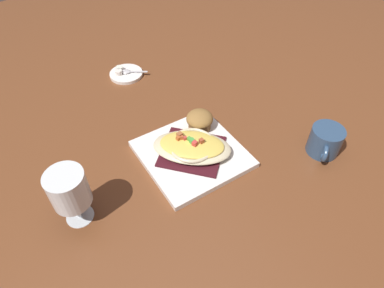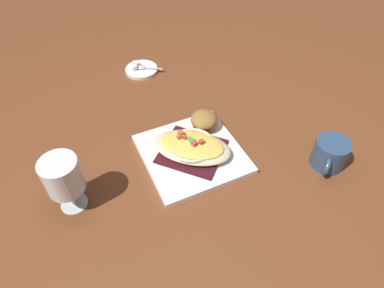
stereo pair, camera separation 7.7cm
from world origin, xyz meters
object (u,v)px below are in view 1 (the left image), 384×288
at_px(stemmed_glass, 69,191).
at_px(creamer_cup_0, 120,69).
at_px(muffin, 200,120).
at_px(gratin_dish, 192,146).
at_px(creamer_saucer, 126,74).
at_px(creamer_cup_1, 119,72).
at_px(coffee_mug, 325,142).
at_px(square_plate, 192,154).
at_px(spoon, 127,72).

bearing_deg(stemmed_glass, creamer_cup_0, 141.70).
bearing_deg(muffin, stemmed_glass, -82.06).
height_order(stemmed_glass, creamer_cup_0, stemmed_glass).
relative_size(gratin_dish, stemmed_glass, 1.56).
bearing_deg(creamer_cup_0, creamer_saucer, 25.90).
bearing_deg(creamer_cup_1, creamer_cup_0, 141.69).
bearing_deg(creamer_saucer, creamer_cup_0, -154.10).
bearing_deg(creamer_cup_1, gratin_dish, -2.98).
height_order(stemmed_glass, creamer_saucer, stemmed_glass).
height_order(gratin_dish, coffee_mug, coffee_mug).
relative_size(stemmed_glass, creamer_cup_0, 6.10).
distance_m(gratin_dish, coffee_mug, 0.35).
xyz_separation_m(square_plate, creamer_cup_1, (-0.43, 0.02, 0.01)).
bearing_deg(stemmed_glass, coffee_mug, 71.09).
bearing_deg(creamer_saucer, coffee_mug, 20.97).
bearing_deg(stemmed_glass, creamer_saucer, 139.38).
bearing_deg(spoon, coffee_mug, 20.74).
bearing_deg(creamer_saucer, stemmed_glass, -40.62).
distance_m(creamer_saucer, creamer_cup_0, 0.03).
bearing_deg(muffin, gratin_dish, -50.06).
distance_m(square_plate, stemmed_glass, 0.33).
bearing_deg(square_plate, coffee_mug, 55.49).
height_order(square_plate, muffin, muffin).
bearing_deg(creamer_saucer, muffin, 4.33).
xyz_separation_m(square_plate, gratin_dish, (-0.00, -0.00, 0.03)).
bearing_deg(gratin_dish, stemmed_glass, -91.53).
distance_m(muffin, spoon, 0.36).
height_order(square_plate, creamer_saucer, square_plate).
relative_size(muffin, creamer_cup_0, 3.09).
distance_m(square_plate, creamer_saucer, 0.43).
bearing_deg(spoon, gratin_dish, -6.85).
distance_m(gratin_dish, creamer_cup_0, 0.45).
xyz_separation_m(creamer_saucer, spoon, (0.00, 0.00, 0.01)).
height_order(stemmed_glass, spoon, stemmed_glass).
distance_m(coffee_mug, stemmed_glass, 0.64).
xyz_separation_m(square_plate, spoon, (-0.43, 0.05, 0.01)).
relative_size(muffin, stemmed_glass, 0.51).
distance_m(muffin, coffee_mug, 0.34).
distance_m(stemmed_glass, creamer_saucer, 0.56).
distance_m(coffee_mug, creamer_cup_0, 0.70).
distance_m(muffin, creamer_saucer, 0.37).
bearing_deg(stemmed_glass, creamer_cup_1, 141.70).
bearing_deg(muffin, creamer_saucer, -175.67).
distance_m(coffee_mug, spoon, 0.67).
bearing_deg(gratin_dish, creamer_cup_1, 177.02).
relative_size(coffee_mug, spoon, 1.29).
bearing_deg(coffee_mug, creamer_cup_0, -158.85).
bearing_deg(muffin, square_plate, -49.99).
relative_size(gratin_dish, creamer_saucer, 2.06).
distance_m(stemmed_glass, creamer_cup_1, 0.55).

